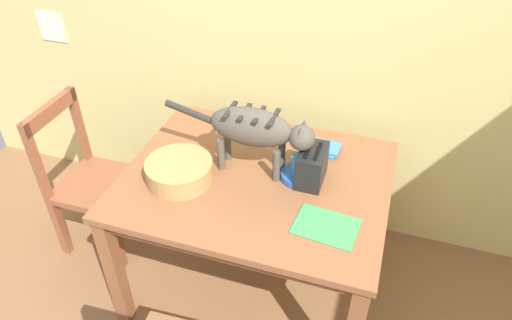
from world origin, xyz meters
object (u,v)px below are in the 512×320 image
Objects in this scene: coffee_mug at (301,165)px; toaster at (312,166)px; magazine at (326,227)px; wicker_basket at (179,171)px; cat at (256,129)px; dining_table at (256,190)px; wooden_chair_far at (91,180)px; book_stack at (322,148)px; saucer_bowl at (299,176)px.

toaster reaches higher than coffee_mug.
magazine is 1.32× the size of toaster.
wicker_basket is 0.62m from toaster.
wicker_basket is at bearing -59.59° from cat.
magazine is at bearing -65.26° from toaster.
wooden_chair_far reaches higher than dining_table.
dining_table is at bearing -165.89° from coffee_mug.
dining_table is 0.45m from magazine.
coffee_mug reaches higher than book_stack.
magazine is at bearing -30.51° from dining_table.
dining_table is at bearing -130.13° from book_stack.
magazine is at bearing -56.14° from saucer_bowl.
wicker_basket is at bearing 75.97° from wooden_chair_far.
saucer_bowl is at bearing -172.30° from toaster.
saucer_bowl is at bearing 90.28° from wooden_chair_far.
wooden_chair_far is (-1.26, -0.03, -0.39)m from toaster.
dining_table is 9.93× the size of coffee_mug.
saucer_bowl reaches higher than dining_table.
coffee_mug is at bearing 18.52° from wicker_basket.
cat reaches higher than wicker_basket.
dining_table is at bearing -165.63° from saucer_bowl.
book_stack reaches higher than magazine.
coffee_mug is 1.27m from wooden_chair_far.
cat is 3.64× the size of toaster.
cat is at bearing 150.88° from magazine.
cat is at bearing 179.34° from coffee_mug.
dining_table is 6.26× the size of toaster.
cat is 0.79× the size of wooden_chair_far.
wooden_chair_far is at bearing -179.08° from saucer_bowl.
book_stack is at bearing 76.89° from saucer_bowl.
dining_table is at bearing 17.41° from cat.
cat is at bearing 106.74° from dining_table.
cat reaches higher than wooden_chair_far.
magazine is at bearing -56.69° from coffee_mug.
book_stack is (-0.13, 0.53, 0.01)m from magazine.
cat is 2.31× the size of wicker_basket.
coffee_mug is 0.57m from wicker_basket.
book_stack is at bearing 101.56° from wooden_chair_far.
wooden_chair_far is at bearing 178.22° from dining_table.
dining_table is at bearing 21.07° from wicker_basket.
saucer_bowl is 0.56m from wicker_basket.
book_stack is at bearing 133.34° from cat.
wooden_chair_far reaches higher than saucer_bowl.
cat reaches higher than coffee_mug.
saucer_bowl is 0.55× the size of wicker_basket.
toaster is at bearing 7.70° from saucer_bowl.
magazine is (0.40, -0.28, -0.23)m from cat.
wooden_chair_far is (-1.21, -0.02, -0.39)m from coffee_mug.
cat is at bearing 29.74° from wicker_basket.
coffee_mug is at bearing 90.28° from wooden_chair_far.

